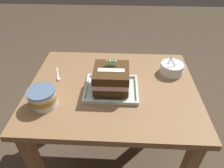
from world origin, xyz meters
TOP-DOWN VIEW (x-y plane):
  - ground_plane at (0.00, 0.00)m, footprint 8.00×8.00m
  - dining_table at (0.00, 0.00)m, footprint 0.96×0.76m
  - foil_tray at (-0.01, -0.04)m, footprint 0.29×0.24m
  - birthday_cake at (-0.01, -0.04)m, footprint 0.19×0.18m
  - bowl_stack at (0.36, 0.15)m, footprint 0.14×0.14m
  - ice_cream_tub at (-0.34, -0.17)m, footprint 0.14×0.14m
  - serving_spoon_near_tray at (-0.34, 0.07)m, footprint 0.06×0.14m

SIDE VIEW (x-z plane):
  - ground_plane at x=0.00m, z-range 0.00..0.00m
  - dining_table at x=0.00m, z-range 0.25..1.00m
  - serving_spoon_near_tray at x=-0.34m, z-range 0.75..0.76m
  - foil_tray at x=-0.01m, z-range 0.75..0.77m
  - bowl_stack at x=0.36m, z-range 0.72..0.85m
  - ice_cream_tub at x=-0.34m, z-range 0.75..0.85m
  - birthday_cake at x=-0.01m, z-range 0.75..0.92m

